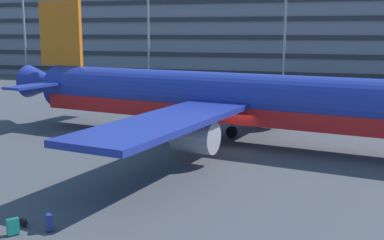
{
  "coord_description": "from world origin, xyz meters",
  "views": [
    {
      "loc": [
        7.12,
        -32.59,
        8.21
      ],
      "look_at": [
        -1.41,
        -5.46,
        3.0
      ],
      "focal_mm": 45.55,
      "sensor_mm": 36.0,
      "label": 1
    }
  ],
  "objects": [
    {
      "name": "suitcase_small",
      "position": [
        -4.29,
        -16.1,
        0.4
      ],
      "size": [
        0.44,
        0.51,
        0.95
      ],
      "color": "navy",
      "rests_on": "ground_plane"
    },
    {
      "name": "ground_plane",
      "position": [
        0.0,
        0.0,
        0.0
      ],
      "size": [
        600.0,
        600.0,
        0.0
      ],
      "primitive_type": "plane",
      "color": "#424449"
    },
    {
      "name": "backpack_teal",
      "position": [
        -5.56,
        -16.09,
        0.2
      ],
      "size": [
        0.4,
        0.32,
        0.47
      ],
      "color": "black",
      "rests_on": "ground_plane"
    },
    {
      "name": "terminal_structure",
      "position": [
        0.0,
        54.85,
        7.23
      ],
      "size": [
        161.26,
        17.74,
        14.45
      ],
      "color": "slate",
      "rests_on": "ground_plane"
    },
    {
      "name": "suitcase_purple",
      "position": [
        -5.43,
        -16.97,
        0.38
      ],
      "size": [
        0.46,
        0.52,
        0.83
      ],
      "color": "#147266",
      "rests_on": "ground_plane"
    },
    {
      "name": "airliner",
      "position": [
        -0.36,
        2.09,
        3.18
      ],
      "size": [
        41.11,
        33.48,
        10.78
      ],
      "color": "navy",
      "rests_on": "ground_plane"
    }
  ]
}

